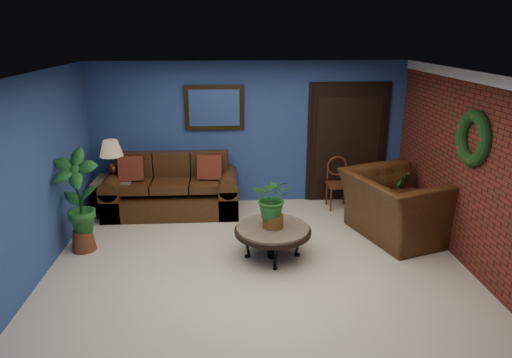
{
  "coord_description": "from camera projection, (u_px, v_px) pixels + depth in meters",
  "views": [
    {
      "loc": [
        -0.36,
        -5.34,
        3.0
      ],
      "look_at": [
        -0.0,
        0.55,
        1.05
      ],
      "focal_mm": 32.0,
      "sensor_mm": 36.0,
      "label": 1
    }
  ],
  "objects": [
    {
      "name": "floor",
      "position": [
        259.0,
        268.0,
        6.02
      ],
      "size": [
        5.5,
        5.5,
        0.0
      ],
      "primitive_type": "plane",
      "color": "beige",
      "rests_on": "ground"
    },
    {
      "name": "wall_back",
      "position": [
        249.0,
        134.0,
        8.0
      ],
      "size": [
        5.5,
        0.04,
        2.5
      ],
      "primitive_type": "cube",
      "color": "navy",
      "rests_on": "ground"
    },
    {
      "name": "wall_left",
      "position": [
        31.0,
        182.0,
        5.48
      ],
      "size": [
        0.04,
        5.0,
        2.5
      ],
      "primitive_type": "cube",
      "color": "navy",
      "rests_on": "ground"
    },
    {
      "name": "wall_right_brick",
      "position": [
        474.0,
        174.0,
        5.79
      ],
      "size": [
        0.04,
        5.0,
        2.5
      ],
      "primitive_type": "cube",
      "color": "maroon",
      "rests_on": "ground"
    },
    {
      "name": "ceiling",
      "position": [
        259.0,
        75.0,
        5.24
      ],
      "size": [
        5.5,
        5.0,
        0.02
      ],
      "primitive_type": "cube",
      "color": "silver",
      "rests_on": "wall_back"
    },
    {
      "name": "crown_molding",
      "position": [
        487.0,
        79.0,
        5.42
      ],
      "size": [
        0.03,
        5.0,
        0.14
      ],
      "primitive_type": "cube",
      "color": "white",
      "rests_on": "wall_right_brick"
    },
    {
      "name": "wall_mirror",
      "position": [
        214.0,
        108.0,
        7.78
      ],
      "size": [
        1.02,
        0.06,
        0.77
      ],
      "primitive_type": "cube",
      "color": "#3C2912",
      "rests_on": "wall_back"
    },
    {
      "name": "closet_door",
      "position": [
        347.0,
        144.0,
        8.14
      ],
      "size": [
        1.44,
        0.06,
        2.18
      ],
      "primitive_type": "cube",
      "color": "black",
      "rests_on": "wall_back"
    },
    {
      "name": "wreath",
      "position": [
        473.0,
        138.0,
        5.69
      ],
      "size": [
        0.16,
        0.72,
        0.72
      ],
      "primitive_type": "torus",
      "rotation": [
        0.0,
        1.57,
        0.0
      ],
      "color": "black",
      "rests_on": "wall_right_brick"
    },
    {
      "name": "sofa",
      "position": [
        173.0,
        193.0,
        7.82
      ],
      "size": [
        2.23,
        0.96,
        1.0
      ],
      "color": "#442913",
      "rests_on": "ground"
    },
    {
      "name": "coffee_table",
      "position": [
        273.0,
        231.0,
        6.19
      ],
      "size": [
        1.04,
        1.04,
        0.45
      ],
      "rotation": [
        0.0,
        0.0,
        -0.25
      ],
      "color": "#544E4A",
      "rests_on": "ground"
    },
    {
      "name": "end_table",
      "position": [
        115.0,
        187.0,
        7.69
      ],
      "size": [
        0.67,
        0.67,
        0.61
      ],
      "color": "#544E4A",
      "rests_on": "ground"
    },
    {
      "name": "table_lamp",
      "position": [
        112.0,
        155.0,
        7.52
      ],
      "size": [
        0.38,
        0.38,
        0.63
      ],
      "color": "#3C2912",
      "rests_on": "end_table"
    },
    {
      "name": "side_chair",
      "position": [
        338.0,
        179.0,
        7.96
      ],
      "size": [
        0.39,
        0.39,
        0.89
      ],
      "rotation": [
        0.0,
        0.0,
        0.02
      ],
      "color": "#5A2D19",
      "rests_on": "ground"
    },
    {
      "name": "armchair",
      "position": [
        398.0,
        206.0,
        6.82
      ],
      "size": [
        1.7,
        1.82,
        0.96
      ],
      "primitive_type": "imported",
      "rotation": [
        0.0,
        0.0,
        1.89
      ],
      "color": "#442913",
      "rests_on": "ground"
    },
    {
      "name": "coffee_plant",
      "position": [
        273.0,
        200.0,
        6.05
      ],
      "size": [
        0.63,
        0.58,
        0.72
      ],
      "color": "brown",
      "rests_on": "coffee_table"
    },
    {
      "name": "floor_plant",
      "position": [
        398.0,
        195.0,
        7.38
      ],
      "size": [
        0.43,
        0.36,
        0.85
      ],
      "color": "brown",
      "rests_on": "ground"
    },
    {
      "name": "tall_plant",
      "position": [
        78.0,
        198.0,
        6.27
      ],
      "size": [
        0.7,
        0.53,
        1.47
      ],
      "color": "brown",
      "rests_on": "ground"
    }
  ]
}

